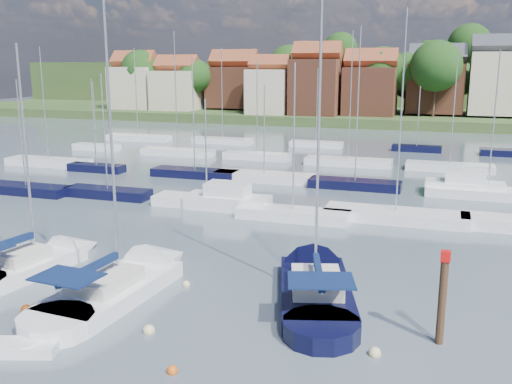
% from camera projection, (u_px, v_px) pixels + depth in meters
% --- Properties ---
extents(ground, '(260.00, 260.00, 0.00)m').
position_uv_depth(ground, '(336.00, 171.00, 64.21)').
color(ground, '#485862').
rests_on(ground, ground).
extents(sailboat_left, '(4.19, 10.56, 14.03)m').
position_uv_depth(sailboat_left, '(45.00, 261.00, 33.85)').
color(sailboat_left, white).
rests_on(sailboat_left, ground).
extents(sailboat_centre, '(4.46, 13.35, 17.75)m').
position_uv_depth(sailboat_centre, '(133.00, 280.00, 30.96)').
color(sailboat_centre, white).
rests_on(sailboat_centre, ground).
extents(sailboat_navy, '(7.01, 13.68, 18.24)m').
position_uv_depth(sailboat_navy, '(314.00, 280.00, 30.94)').
color(sailboat_navy, black).
rests_on(sailboat_navy, ground).
extents(tender, '(3.02, 2.06, 0.60)m').
position_uv_depth(tender, '(25.00, 348.00, 23.86)').
color(tender, white).
rests_on(tender, ground).
extents(timber_piling, '(0.40, 0.40, 6.45)m').
position_uv_depth(timber_piling, '(441.00, 319.00, 24.47)').
color(timber_piling, '#4C331E').
rests_on(timber_piling, ground).
extents(buoy_c, '(0.46, 0.46, 0.46)m').
position_uv_depth(buoy_c, '(26.00, 311.00, 27.98)').
color(buoy_c, '#D85914').
rests_on(buoy_c, ground).
extents(buoy_d, '(0.55, 0.55, 0.55)m').
position_uv_depth(buoy_d, '(149.00, 333.00, 25.69)').
color(buoy_d, beige).
rests_on(buoy_d, ground).
extents(buoy_e, '(0.43, 0.43, 0.43)m').
position_uv_depth(buoy_e, '(318.00, 279.00, 32.04)').
color(buoy_e, '#D85914').
rests_on(buoy_e, ground).
extents(buoy_f, '(0.53, 0.53, 0.53)m').
position_uv_depth(buoy_f, '(375.00, 355.00, 23.71)').
color(buoy_f, beige).
rests_on(buoy_f, ground).
extents(buoy_g, '(0.44, 0.44, 0.44)m').
position_uv_depth(buoy_g, '(172.00, 373.00, 22.35)').
color(buoy_g, '#D85914').
rests_on(buoy_g, ground).
extents(buoy_h, '(0.42, 0.42, 0.42)m').
position_uv_depth(buoy_h, '(186.00, 286.00, 31.03)').
color(buoy_h, beige).
rests_on(buoy_h, ground).
extents(marina_field, '(79.62, 41.41, 15.93)m').
position_uv_depth(marina_field, '(345.00, 176.00, 59.03)').
color(marina_field, white).
rests_on(marina_field, ground).
extents(far_shore_town, '(212.46, 90.00, 22.27)m').
position_uv_depth(far_shore_town, '(411.00, 91.00, 148.26)').
color(far_shore_town, '#43552A').
rests_on(far_shore_town, ground).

